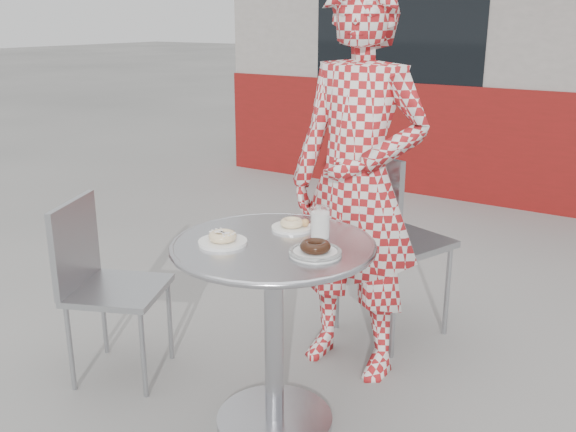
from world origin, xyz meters
The scene contains 9 objects.
ground centered at (0.00, 0.00, 0.00)m, with size 60.00×60.00×0.00m, color gray.
bistro_table centered at (-0.04, -0.02, 0.58)m, with size 0.76×0.76×0.77m.
chair_far centered at (0.00, 0.96, 0.30)m, with size 0.59×0.59×0.97m.
chair_left centered at (-0.84, -0.08, 0.25)m, with size 0.51×0.51×0.81m.
seated_person centered at (-0.01, 0.58, 0.87)m, with size 0.63×0.42×1.73m, color #A2191C.
plate_far centered at (-0.07, 0.16, 0.79)m, with size 0.16×0.16×0.04m.
plate_near centered at (-0.19, -0.12, 0.79)m, with size 0.18×0.18×0.05m.
plate_checker centered at (0.15, -0.04, 0.79)m, with size 0.19×0.19×0.05m.
milk_cup centered at (0.07, 0.13, 0.83)m, with size 0.08×0.08×0.12m.
Camera 1 is at (1.21, -1.84, 1.56)m, focal length 40.00 mm.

